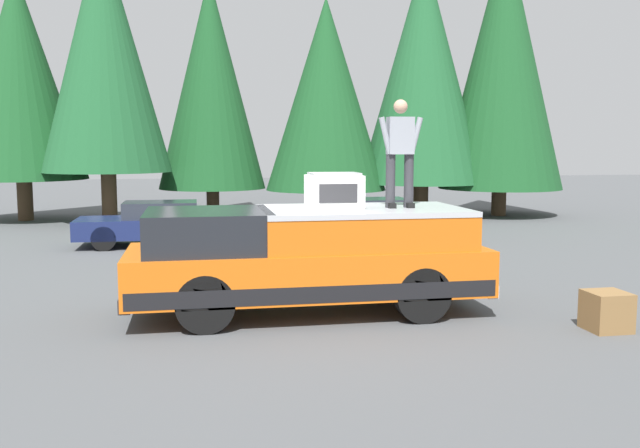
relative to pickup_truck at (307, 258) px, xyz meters
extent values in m
plane|color=#4C4F51|center=(0.17, 0.52, -0.87)|extent=(90.00, 90.00, 0.00)
cube|color=orange|center=(0.00, 0.01, -0.17)|extent=(2.00, 5.50, 0.70)
cube|color=black|center=(0.00, 0.01, -0.37)|extent=(2.01, 5.39, 0.24)
cube|color=black|center=(0.00, 1.52, 0.48)|extent=(1.84, 1.87, 0.60)
cube|color=orange|center=(0.00, -0.87, 0.44)|extent=(1.92, 3.19, 0.52)
cube|color=#B7BABF|center=(0.00, -0.87, 0.74)|extent=(1.94, 3.19, 0.08)
cube|color=#232326|center=(0.00, 2.70, -0.44)|extent=(1.96, 0.16, 0.20)
cube|color=#B2B5BA|center=(0.00, -2.68, -0.44)|extent=(1.96, 0.16, 0.20)
cylinder|color=black|center=(-0.85, 1.60, -0.45)|extent=(0.30, 0.84, 0.84)
cylinder|color=black|center=(0.85, 1.60, -0.45)|extent=(0.30, 0.84, 0.84)
cylinder|color=black|center=(-0.85, -1.59, -0.45)|extent=(0.30, 0.84, 0.84)
cylinder|color=black|center=(0.85, -1.59, -0.45)|extent=(0.30, 0.84, 0.84)
cube|color=white|center=(-0.05, -0.41, 1.04)|extent=(0.64, 0.84, 0.52)
cube|color=#2D2D30|center=(-0.37, -0.41, 1.04)|extent=(0.01, 0.59, 0.29)
cube|color=#99999E|center=(-0.05, -0.41, 1.32)|extent=(0.58, 0.76, 0.04)
cylinder|color=#333338|center=(-0.03, -1.62, 1.20)|extent=(0.15, 0.15, 0.84)
cube|color=black|center=(-0.07, -1.62, 0.82)|extent=(0.26, 0.11, 0.08)
cylinder|color=#333338|center=(-0.03, -1.32, 1.20)|extent=(0.15, 0.15, 0.84)
cube|color=black|center=(-0.07, -1.32, 0.82)|extent=(0.26, 0.11, 0.08)
cube|color=#9399A3|center=(-0.03, -1.47, 1.91)|extent=(0.24, 0.40, 0.58)
sphere|color=tan|center=(-0.03, -1.47, 2.36)|extent=(0.22, 0.22, 0.22)
cylinder|color=#9399A3|center=(-0.06, -1.72, 1.91)|extent=(0.09, 0.23, 0.58)
cylinder|color=#9399A3|center=(-0.06, -1.23, 1.91)|extent=(0.09, 0.23, 0.58)
cube|color=maroon|center=(7.90, -3.06, -0.38)|extent=(1.64, 4.10, 0.50)
cube|color=#282D38|center=(7.90, -3.16, 0.08)|extent=(1.31, 1.89, 0.42)
cylinder|color=black|center=(7.18, -1.79, -0.56)|extent=(0.20, 0.62, 0.62)
cylinder|color=black|center=(8.62, -1.79, -0.56)|extent=(0.20, 0.62, 0.62)
cylinder|color=black|center=(7.18, -4.33, -0.56)|extent=(0.20, 0.62, 0.62)
cylinder|color=black|center=(8.62, -4.33, -0.56)|extent=(0.20, 0.62, 0.62)
cube|color=navy|center=(7.93, 2.71, -0.38)|extent=(1.64, 4.10, 0.50)
cube|color=#282D38|center=(7.93, 2.61, 0.08)|extent=(1.31, 1.89, 0.42)
cylinder|color=black|center=(7.21, 3.98, -0.56)|extent=(0.20, 0.62, 0.62)
cylinder|color=black|center=(8.65, 3.98, -0.56)|extent=(0.20, 0.62, 0.62)
cylinder|color=black|center=(7.21, 1.44, -0.56)|extent=(0.20, 0.62, 0.62)
cylinder|color=black|center=(8.65, 1.44, -0.56)|extent=(0.20, 0.62, 0.62)
cube|color=olive|center=(-1.78, -4.03, -0.59)|extent=(0.56, 0.56, 0.56)
cylinder|color=#4C3826|center=(13.57, -9.58, -0.36)|extent=(0.55, 0.55, 1.02)
cone|color=#194C23|center=(13.57, -9.58, 4.85)|extent=(4.55, 4.55, 9.40)
cylinder|color=#4C3826|center=(14.03, -6.66, -0.26)|extent=(0.56, 0.56, 1.23)
cone|color=#1E562D|center=(14.03, -6.66, 4.53)|extent=(4.65, 4.65, 8.36)
cylinder|color=#4C3826|center=(14.09, -3.02, -0.37)|extent=(0.53, 0.53, 1.01)
cone|color=#194C23|center=(14.09, -3.02, 3.59)|extent=(4.38, 4.38, 6.90)
cylinder|color=#4C3826|center=(15.51, 1.05, -0.36)|extent=(0.48, 0.48, 1.03)
cone|color=#194C23|center=(15.51, 1.05, 4.06)|extent=(3.97, 3.97, 7.81)
cylinder|color=#4C3826|center=(13.73, 4.60, 0.00)|extent=(0.51, 0.51, 1.74)
cone|color=#1E562D|center=(13.73, 4.60, 4.89)|extent=(4.29, 4.29, 8.05)
cylinder|color=#4C3826|center=(15.01, 7.61, -0.15)|extent=(0.52, 0.52, 1.45)
cone|color=#194C23|center=(15.01, 7.61, 4.18)|extent=(4.36, 4.36, 7.21)
camera|label=1|loc=(-10.33, 1.71, 1.75)|focal=38.09mm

